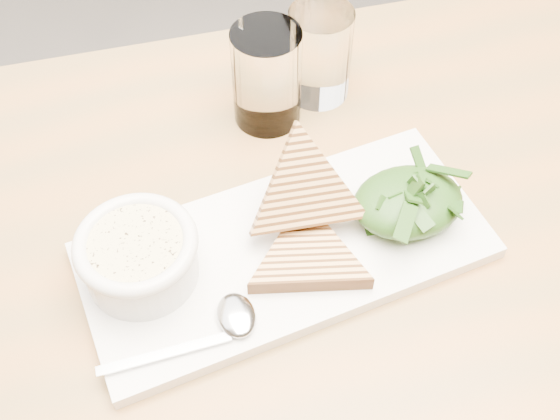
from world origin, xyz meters
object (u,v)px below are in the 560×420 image
object	(u,v)px
table_top	(326,290)
glass_near	(320,54)
glass_far	(267,77)
platter	(285,250)
soup_bowl	(140,261)

from	to	relation	value
table_top	glass_near	xyz separation A→B (m)	(0.08, 0.26, 0.08)
glass_near	glass_far	size ratio (longest dim) A/B	0.95
table_top	platter	distance (m)	0.06
table_top	soup_bowl	bearing A→B (deg)	164.56
glass_near	table_top	bearing A→B (deg)	-105.97
table_top	glass_near	size ratio (longest dim) A/B	10.70
platter	glass_near	bearing A→B (deg)	64.49
soup_bowl	glass_far	xyz separation A→B (m)	(0.18, 0.19, 0.02)
table_top	glass_far	size ratio (longest dim) A/B	10.17
platter	glass_far	xyz separation A→B (m)	(0.04, 0.20, 0.05)
soup_bowl	glass_near	size ratio (longest dim) A/B	0.95
platter	soup_bowl	xyz separation A→B (m)	(-0.14, 0.01, 0.03)
soup_bowl	glass_near	xyz separation A→B (m)	(0.25, 0.21, 0.02)
table_top	soup_bowl	xyz separation A→B (m)	(-0.17, 0.05, 0.06)
platter	glass_far	world-z (taller)	glass_far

